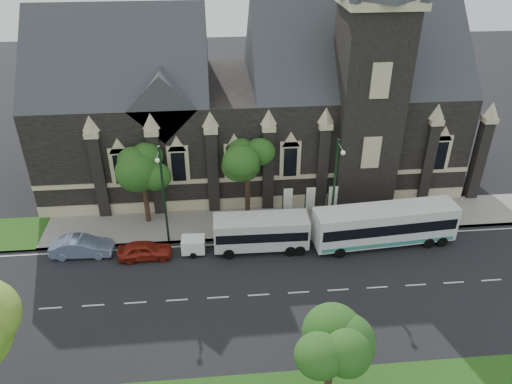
{
  "coord_description": "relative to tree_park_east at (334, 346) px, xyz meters",
  "views": [
    {
      "loc": [
        0.3,
        -27.38,
        25.21
      ],
      "look_at": [
        3.36,
        6.0,
        5.31
      ],
      "focal_mm": 34.65,
      "sensor_mm": 36.0,
      "label": 1
    }
  ],
  "objects": [
    {
      "name": "tree_park_east",
      "position": [
        0.0,
        0.0,
        0.0
      ],
      "size": [
        3.4,
        3.4,
        6.28
      ],
      "color": "black",
      "rests_on": "ground"
    },
    {
      "name": "box_trailer",
      "position": [
        -8.03,
        14.86,
        -3.79
      ],
      "size": [
        2.75,
        1.61,
        1.46
      ],
      "rotation": [
        0.0,
        0.0,
        -0.03
      ],
      "color": "white",
      "rests_on": "ground"
    },
    {
      "name": "museum",
      "position": [
        -1.06,
        28.1,
        3.55
      ],
      "size": [
        40.0,
        17.7,
        29.9
      ],
      "color": "black",
      "rests_on": "ground"
    },
    {
      "name": "sidewalk",
      "position": [
        -6.18,
        18.82,
        -4.54
      ],
      "size": [
        80.0,
        5.0,
        0.15
      ],
      "primitive_type": "cube",
      "color": "gray",
      "rests_on": "ground"
    },
    {
      "name": "car_far_red",
      "position": [
        -11.93,
        14.59,
        -3.88
      ],
      "size": [
        4.39,
        1.85,
        1.48
      ],
      "primitive_type": "imported",
      "rotation": [
        0.0,
        0.0,
        1.59
      ],
      "color": "maroon",
      "rests_on": "ground"
    },
    {
      "name": "banner_flag_right",
      "position": [
        4.11,
        18.32,
        -2.24
      ],
      "size": [
        0.9,
        0.1,
        4.0
      ],
      "color": "black",
      "rests_on": "ground"
    },
    {
      "name": "sedan",
      "position": [
        -17.1,
        15.46,
        -3.8
      ],
      "size": [
        5.02,
        1.88,
        1.64
      ],
      "primitive_type": "imported",
      "rotation": [
        0.0,
        0.0,
        1.54
      ],
      "color": "#7F91B7",
      "rests_on": "ground"
    },
    {
      "name": "tour_coach",
      "position": [
        7.93,
        14.75,
        -2.72
      ],
      "size": [
        12.1,
        3.53,
        3.48
      ],
      "rotation": [
        0.0,
        0.0,
        0.08
      ],
      "color": "silver",
      "rests_on": "ground"
    },
    {
      "name": "street_lamp_near",
      "position": [
        3.82,
        16.42,
        0.49
      ],
      "size": [
        0.36,
        1.88,
        9.0
      ],
      "color": "black",
      "rests_on": "ground"
    },
    {
      "name": "shuttle_bus",
      "position": [
        -2.41,
        15.01,
        -2.89
      ],
      "size": [
        7.79,
        2.82,
        2.99
      ],
      "rotation": [
        0.0,
        0.0,
        -0.02
      ],
      "color": "silver",
      "rests_on": "ground"
    },
    {
      "name": "tree_walk_left",
      "position": [
        -11.97,
        20.03,
        1.12
      ],
      "size": [
        3.91,
        3.91,
        7.64
      ],
      "color": "black",
      "rests_on": "ground"
    },
    {
      "name": "banner_flag_center",
      "position": [
        2.11,
        18.32,
        -2.24
      ],
      "size": [
        0.9,
        0.1,
        4.0
      ],
      "color": "black",
      "rests_on": "ground"
    },
    {
      "name": "street_lamp_mid",
      "position": [
        -10.18,
        16.42,
        0.49
      ],
      "size": [
        0.36,
        1.88,
        9.0
      ],
      "color": "black",
      "rests_on": "ground"
    },
    {
      "name": "tree_walk_right",
      "position": [
        -2.96,
        20.04,
        1.2
      ],
      "size": [
        4.08,
        4.08,
        7.8
      ],
      "color": "black",
      "rests_on": "ground"
    },
    {
      "name": "ground",
      "position": [
        -6.18,
        9.32,
        -4.62
      ],
      "size": [
        160.0,
        160.0,
        0.0
      ],
      "primitive_type": "plane",
      "color": "black",
      "rests_on": "ground"
    },
    {
      "name": "banner_flag_left",
      "position": [
        0.11,
        18.32,
        -2.24
      ],
      "size": [
        0.9,
        0.1,
        4.0
      ],
      "color": "black",
      "rests_on": "ground"
    }
  ]
}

